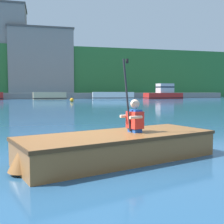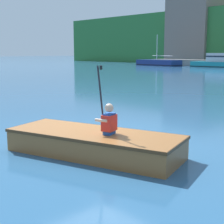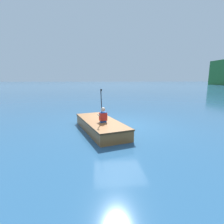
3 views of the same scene
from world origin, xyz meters
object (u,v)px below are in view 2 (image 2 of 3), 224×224
Objects in this scene: rowboat_foreground at (92,142)px; person_paddler at (109,120)px; moored_boat_dock_east_end at (216,62)px; moored_boat_dock_west_end at (158,63)px.

person_paddler is (0.38, 0.12, 0.48)m from rowboat_foreground.
rowboat_foreground is 0.62m from person_paddler.
moored_boat_dock_east_end is 41.89m from person_paddler.
moored_boat_dock_east_end is 5.02× the size of person_paddler.
rowboat_foreground is 2.85× the size of person_paddler.
moored_boat_dock_east_end reaches higher than rowboat_foreground.
rowboat_foreground is at bearing -52.66° from moored_boat_dock_west_end.
person_paddler is (19.11, -37.27, 0.05)m from moored_boat_dock_east_end.
moored_boat_dock_west_end is 5.39× the size of person_paddler.
moored_boat_dock_east_end is at bearing 5.63° from moored_boat_dock_west_end.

